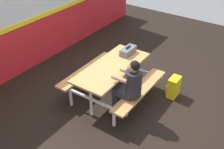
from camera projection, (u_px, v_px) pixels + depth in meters
ground_plane at (114, 95)px, 5.62m from camera, size 10.00×10.00×0.02m
accent_backdrop at (30, 15)px, 6.03m from camera, size 8.00×0.14×2.60m
picnic_table_main at (112, 74)px, 5.25m from camera, size 1.74×1.57×0.74m
student_nearer at (129, 84)px, 4.73m from camera, size 0.36×0.53×1.21m
toolbox_grey at (128, 51)px, 5.53m from camera, size 0.40×0.18×0.18m
backpack_dark at (173, 87)px, 5.48m from camera, size 0.30×0.22×0.44m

